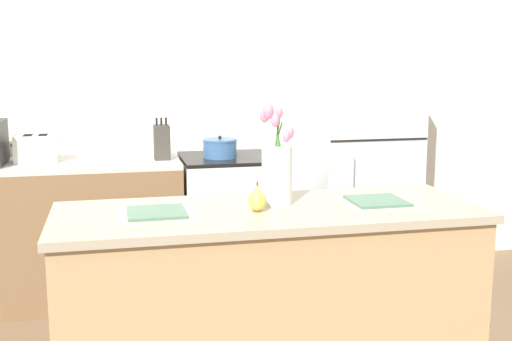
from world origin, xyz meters
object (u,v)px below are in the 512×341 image
flower_vase (277,169)px  stove_range (227,223)px  plate_setting_right (377,203)px  refrigerator (360,163)px  pear_figurine (257,200)px  plate_setting_left (156,214)px  knife_block (162,142)px  cooking_pot (220,148)px  toaster (36,148)px

flower_vase → stove_range: bearing=88.2°
stove_range → plate_setting_right: 1.75m
stove_range → refrigerator: size_ratio=0.55×
pear_figurine → plate_setting_left: bearing=-179.8°
plate_setting_left → knife_block: size_ratio=1.19×
stove_range → refrigerator: refrigerator is taller
pear_figurine → refrigerator: bearing=55.9°
cooking_pot → knife_block: 0.38m
refrigerator → cooking_pot: (-1.00, -0.04, 0.14)m
toaster → stove_range: bearing=-1.8°
toaster → knife_block: (0.78, -0.06, 0.03)m
flower_vase → plate_setting_left: flower_vase is taller
plate_setting_left → toaster: (-0.64, 1.68, 0.05)m
refrigerator → knife_block: size_ratio=6.23×
pear_figurine → knife_block: (-0.27, 1.62, 0.04)m
refrigerator → plate_setting_right: (-0.58, -1.64, 0.11)m
flower_vase → toaster: size_ratio=1.57×
refrigerator → cooking_pot: refrigerator is taller
refrigerator → toaster: (-2.16, 0.04, 0.16)m
cooking_pot → stove_range: bearing=35.7°
refrigerator → knife_block: refrigerator is taller
flower_vase → plate_setting_left: size_ratio=1.36×
pear_figurine → plate_setting_left: pear_figurine is taller
stove_range → toaster: (-1.21, 0.04, 0.54)m
stove_range → plate_setting_left: (-0.57, -1.64, 0.49)m
pear_figurine → toaster: 1.98m
pear_figurine → cooking_pot: 1.60m
cooking_pot → pear_figurine: bearing=-93.9°
plate_setting_right → knife_block: bearing=116.3°
stove_range → refrigerator: (0.95, 0.00, 0.38)m
refrigerator → cooking_pot: size_ratio=7.41×
toaster → cooking_pot: bearing=-3.7°
refrigerator → plate_setting_right: size_ratio=5.22×
plate_setting_right → knife_block: size_ratio=1.19×
flower_vase → refrigerator: bearing=56.8°
flower_vase → pear_figurine: flower_vase is taller
flower_vase → knife_block: bearing=104.1°
flower_vase → plate_setting_left: 0.56m
flower_vase → toaster: 1.95m
flower_vase → pear_figurine: 0.19m
flower_vase → cooking_pot: size_ratio=1.94×
flower_vase → plate_setting_right: 0.46m
flower_vase → toaster: (-1.16, 1.56, -0.09)m
toaster → cooking_pot: (1.16, -0.07, -0.02)m
pear_figurine → cooking_pot: pear_figurine is taller
plate_setting_left → cooking_pot: size_ratio=1.42×
pear_figurine → toaster: bearing=122.1°
refrigerator → plate_setting_right: refrigerator is taller
plate_setting_right → cooking_pot: bearing=104.8°
plate_setting_right → toaster: bearing=133.4°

